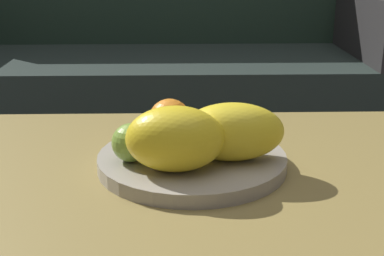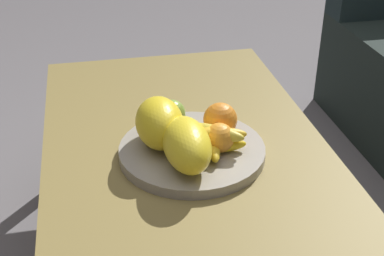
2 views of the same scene
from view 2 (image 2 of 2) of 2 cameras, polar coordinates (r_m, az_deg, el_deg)
The scene contains 8 objects.
coffee_table at distance 1.27m, azimuth -0.16°, elevation -4.68°, with size 1.25×0.68×0.40m.
fruit_bowl at distance 1.25m, azimuth -0.00°, elevation -2.48°, with size 0.34×0.34×0.03m, color #A39C8D.
melon_large_front at distance 1.15m, azimuth -0.55°, elevation -1.78°, with size 0.18×0.10×0.10m, color yellow.
melon_smaller_beside at distance 1.23m, azimuth -3.48°, elevation 0.56°, with size 0.16×0.11×0.11m, color yellow.
orange_front at distance 1.27m, azimuth 3.03°, elevation 0.90°, with size 0.08×0.08×0.08m, color orange.
orange_left at distance 1.21m, azimuth 2.93°, elevation -1.06°, with size 0.07×0.07×0.07m, color orange.
apple_front at distance 1.31m, azimuth -2.17°, elevation 1.57°, with size 0.07×0.07×0.07m, color olive.
banana_bunch at distance 1.21m, azimuth 2.16°, elevation -1.34°, with size 0.16×0.15×0.06m.
Camera 2 is at (1.02, -0.20, 1.09)m, focal length 50.03 mm.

